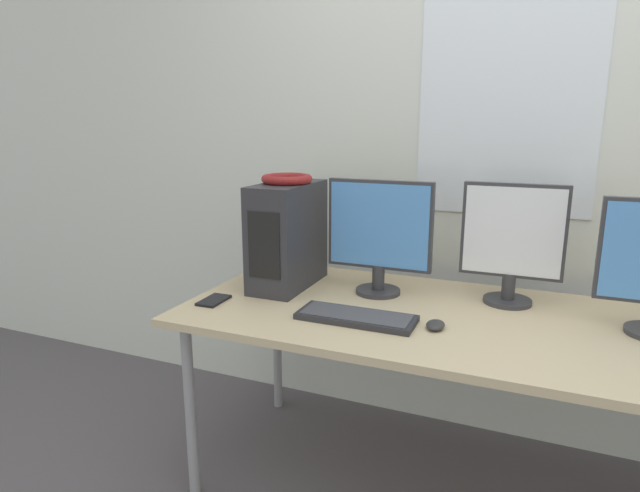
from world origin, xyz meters
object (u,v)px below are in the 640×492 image
monitor_main (379,234)px  mouse (436,325)px  headphones (287,179)px  pc_tower (288,235)px  cell_phone (214,300)px  keyboard (356,317)px  monitor_right_near (512,241)px

monitor_main → mouse: size_ratio=5.13×
mouse → headphones: bearing=159.7°
pc_tower → cell_phone: 0.40m
cell_phone → headphones: bearing=59.2°
headphones → keyboard: size_ratio=0.50×
headphones → monitor_right_near: 0.88m
headphones → mouse: bearing=-20.3°
monitor_main → mouse: monitor_main is taller
headphones → cell_phone: 0.55m
pc_tower → mouse: bearing=-20.2°
headphones → pc_tower: bearing=-90.0°
monitor_right_near → cell_phone: bearing=-158.0°
headphones → monitor_right_near: bearing=7.6°
keyboard → cell_phone: size_ratio=2.92×
mouse → monitor_right_near: bearing=60.8°
monitor_right_near → mouse: (-0.20, -0.35, -0.22)m
pc_tower → monitor_main: bearing=6.3°
keyboard → mouse: 0.26m
headphones → monitor_right_near: headphones is taller
headphones → keyboard: (0.39, -0.27, -0.43)m
headphones → monitor_right_near: size_ratio=0.45×
pc_tower → monitor_main: 0.37m
headphones → cell_phone: (-0.17, -0.30, -0.43)m
monitor_main → mouse: (0.28, -0.28, -0.23)m
monitor_right_near → cell_phone: (-1.02, -0.41, -0.23)m
headphones → keyboard: 0.64m
pc_tower → keyboard: pc_tower is taller
monitor_right_near → keyboard: monitor_right_near is taller
headphones → cell_phone: headphones is taller
keyboard → pc_tower: bearing=145.3°
pc_tower → mouse: (0.65, -0.24, -0.20)m
mouse → cell_phone: mouse is taller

